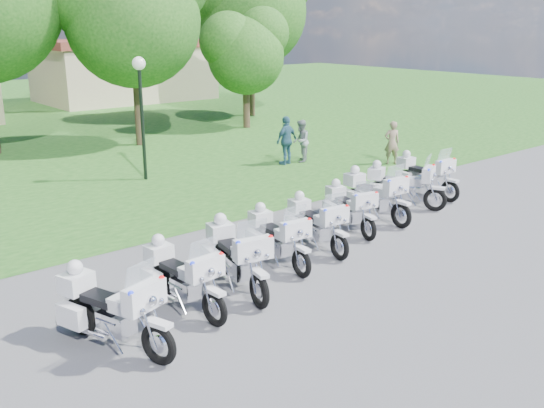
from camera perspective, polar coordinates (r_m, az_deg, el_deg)
ground at (r=13.94m, az=1.27°, el=-5.28°), size 100.00×100.00×0.00m
motorcycle_0 at (r=10.48m, az=-15.00°, el=-9.42°), size 1.31×2.43×1.69m
motorcycle_1 at (r=11.57m, az=-8.52°, el=-6.67°), size 0.87×2.36×1.58m
motorcycle_2 at (r=12.31m, az=-3.41°, el=-4.83°), size 1.14×2.48×1.68m
motorcycle_3 at (r=13.54m, az=0.48°, el=-3.06°), size 0.91×2.28×1.53m
motorcycle_4 at (r=14.53m, az=4.13°, el=-1.73°), size 0.93×2.26×1.52m
motorcycle_5 at (r=15.87m, az=7.26°, el=-0.27°), size 1.07×2.17×1.48m
motorcycle_6 at (r=16.89m, az=9.54°, el=0.92°), size 0.89×2.47×1.66m
motorcycle_7 at (r=18.12m, az=12.05°, el=1.82°), size 1.42×2.25×1.62m
motorcycle_8 at (r=19.55m, az=14.13°, el=2.74°), size 0.81×2.39×1.61m
lamp_post at (r=20.95m, az=-12.29°, el=10.63°), size 0.44×0.44×4.16m
tree_2 at (r=27.24m, az=-13.19°, el=17.71°), size 6.68×5.70×8.91m
tree_3 at (r=31.31m, az=-2.57°, el=14.43°), size 4.53×3.86×6.03m
tree_4 at (r=35.51m, az=-2.12°, el=18.59°), size 7.25×6.18×9.66m
building_east at (r=44.39m, az=-13.72°, el=12.17°), size 11.44×7.28×4.10m
bystander_a at (r=23.63m, az=11.21°, el=5.67°), size 0.72×0.64×1.65m
bystander_b at (r=23.56m, az=2.73°, el=5.92°), size 1.01×0.99×1.64m
bystander_c at (r=23.12m, az=1.37°, el=5.99°), size 1.15×0.63×1.85m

